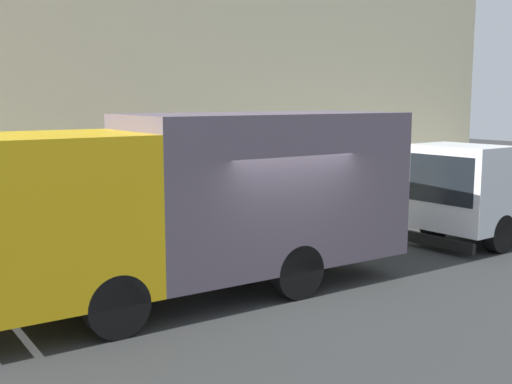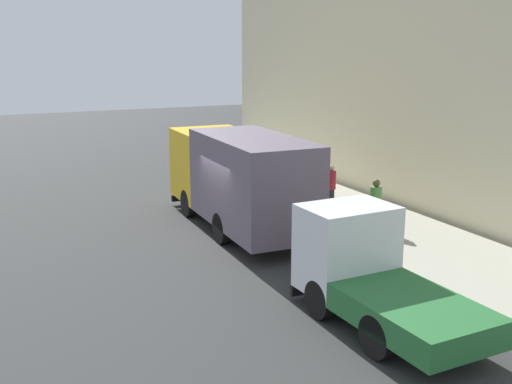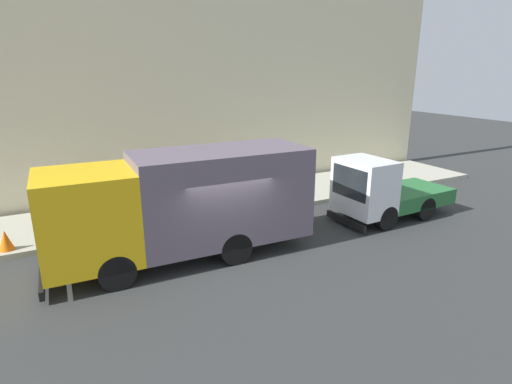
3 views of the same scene
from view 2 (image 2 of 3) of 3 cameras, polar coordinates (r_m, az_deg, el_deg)
name	(u,v)px [view 2 (image 2 of 3)]	position (r m, az deg, el deg)	size (l,w,h in m)	color
ground	(230,240)	(19.29, -2.38, -4.44)	(80.00, 80.00, 0.00)	#313332
sidewalk	(364,219)	(21.58, 9.78, -2.44)	(3.87, 30.00, 0.17)	#AEAC99
building_facade	(429,81)	(22.31, 15.47, 9.76)	(0.50, 30.00, 9.34)	beige
large_utility_truck	(238,176)	(19.97, -1.61, 1.43)	(2.53, 7.74, 3.19)	yellow
small_flatbed_truck	(370,274)	(13.76, 10.40, -7.33)	(2.20, 4.79, 2.39)	white
pedestrian_walking	(322,176)	(23.79, 6.03, 1.51)	(0.46, 0.46, 1.63)	brown
pedestrian_standing	(331,187)	(21.92, 6.85, 0.49)	(0.46, 0.46, 1.64)	black
pedestrian_third	(375,203)	(20.06, 10.85, -0.96)	(0.52, 0.52, 1.60)	#4F4D46
traffic_cone_orange	(251,179)	(25.59, -0.42, 1.18)	(0.44, 0.44, 0.63)	orange
street_sign_post	(315,177)	(21.02, 5.37, 1.36)	(0.44, 0.08, 2.29)	#4C5156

